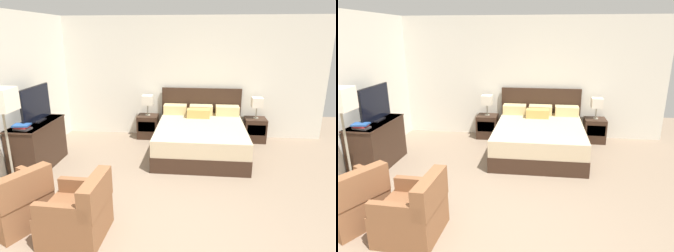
{
  "view_description": "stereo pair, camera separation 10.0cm",
  "coord_description": "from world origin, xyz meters",
  "views": [
    {
      "loc": [
        0.48,
        -2.71,
        2.27
      ],
      "look_at": [
        -0.04,
        2.18,
        0.75
      ],
      "focal_mm": 32.0,
      "sensor_mm": 36.0,
      "label": 1
    },
    {
      "loc": [
        0.58,
        -2.7,
        2.27
      ],
      "look_at": [
        -0.04,
        2.18,
        0.75
      ],
      "focal_mm": 32.0,
      "sensor_mm": 36.0,
      "label": 2
    }
  ],
  "objects": [
    {
      "name": "bed",
      "position": [
        0.53,
        2.94,
        0.32
      ],
      "size": [
        1.76,
        2.07,
        1.12
      ],
      "color": "#332116",
      "rests_on": "ground"
    },
    {
      "name": "nightstand_left",
      "position": [
        -0.66,
        3.69,
        0.26
      ],
      "size": [
        0.45,
        0.42,
        0.52
      ],
      "color": "#332116",
      "rests_on": "ground"
    },
    {
      "name": "table_lamp_right",
      "position": [
        1.71,
        3.69,
        0.86
      ],
      "size": [
        0.23,
        0.23,
        0.46
      ],
      "color": "gray",
      "rests_on": "nightstand_right"
    },
    {
      "name": "tv",
      "position": [
        -2.31,
        2.04,
        1.1
      ],
      "size": [
        0.18,
        0.88,
        0.61
      ],
      "color": "black",
      "rests_on": "dresser"
    },
    {
      "name": "wall_back",
      "position": [
        0.0,
        3.99,
        1.32
      ],
      "size": [
        6.39,
        0.06,
        2.65
      ],
      "primitive_type": "cube",
      "color": "silver",
      "rests_on": "ground"
    },
    {
      "name": "book_red_cover",
      "position": [
        -2.3,
        1.55,
        0.82
      ],
      "size": [
        0.28,
        0.19,
        0.03
      ],
      "primitive_type": "cube",
      "rotation": [
        0.0,
        0.0,
        -0.15
      ],
      "color": "#383333",
      "rests_on": "dresser"
    },
    {
      "name": "table_lamp_left",
      "position": [
        -0.66,
        3.69,
        0.86
      ],
      "size": [
        0.23,
        0.23,
        0.46
      ],
      "color": "gray",
      "rests_on": "nightstand_left"
    },
    {
      "name": "dresser",
      "position": [
        -2.31,
        1.95,
        0.42
      ],
      "size": [
        0.52,
        1.16,
        0.81
      ],
      "color": "#332116",
      "rests_on": "ground"
    },
    {
      "name": "nightstand_right",
      "position": [
        1.71,
        3.69,
        0.26
      ],
      "size": [
        0.45,
        0.42,
        0.52
      ],
      "color": "#332116",
      "rests_on": "ground"
    },
    {
      "name": "book_blue_cover",
      "position": [
        -2.3,
        1.55,
        0.85
      ],
      "size": [
        0.2,
        0.16,
        0.03
      ],
      "primitive_type": "cube",
      "rotation": [
        0.0,
        0.0,
        -0.01
      ],
      "color": "#B7282D",
      "rests_on": "book_red_cover"
    },
    {
      "name": "floor_lamp",
      "position": [
        -2.1,
        0.87,
        1.34
      ],
      "size": [
        0.33,
        0.33,
        1.6
      ],
      "color": "gray",
      "rests_on": "ground"
    },
    {
      "name": "ground_plane",
      "position": [
        0.0,
        0.0,
        0.0
      ],
      "size": [
        11.87,
        11.87,
        0.0
      ],
      "primitive_type": "plane",
      "color": "#84705B"
    },
    {
      "name": "wall_left",
      "position": [
        -2.62,
        1.68,
        1.32
      ],
      "size": [
        0.06,
        5.76,
        2.65
      ],
      "primitive_type": "cube",
      "color": "silver",
      "rests_on": "ground"
    },
    {
      "name": "armchair_companion",
      "position": [
        -0.86,
        0.15,
        0.28
      ],
      "size": [
        0.71,
        0.7,
        0.76
      ],
      "color": "brown",
      "rests_on": "ground"
    },
    {
      "name": "book_small_top",
      "position": [
        -2.31,
        1.55,
        0.88
      ],
      "size": [
        0.27,
        0.21,
        0.03
      ],
      "primitive_type": "cube",
      "rotation": [
        0.0,
        0.0,
        0.12
      ],
      "color": "#234C8E",
      "rests_on": "book_blue_cover"
    },
    {
      "name": "armchair_by_window",
      "position": [
        -1.7,
        0.29,
        0.28
      ],
      "size": [
        0.92,
        0.92,
        0.76
      ],
      "color": "brown",
      "rests_on": "ground"
    }
  ]
}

